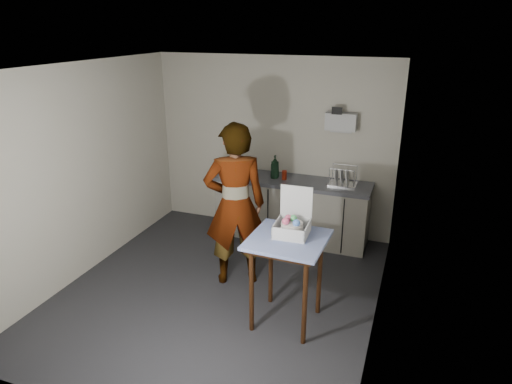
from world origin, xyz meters
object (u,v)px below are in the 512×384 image
(soap_bottle, at_px, (275,167))
(dark_bottle, at_px, (273,171))
(kitchen_counter, at_px, (292,211))
(dish_rack, at_px, (342,181))
(standing_man, at_px, (235,205))
(bakery_box, at_px, (292,225))
(side_table, at_px, (287,249))
(paper_towel, at_px, (239,166))
(soda_can, at_px, (284,175))

(soap_bottle, bearing_deg, dark_bottle, -133.64)
(kitchen_counter, bearing_deg, dish_rack, 2.87)
(kitchen_counter, relative_size, standing_man, 1.12)
(standing_man, height_order, bakery_box, standing_man)
(dark_bottle, bearing_deg, standing_man, -91.09)
(kitchen_counter, xyz_separation_m, side_table, (0.51, -1.98, 0.43))
(soap_bottle, height_order, paper_towel, soap_bottle)
(soap_bottle, bearing_deg, kitchen_counter, 1.27)
(soap_bottle, height_order, dish_rack, soap_bottle)
(side_table, height_order, dish_rack, dish_rack)
(soda_can, height_order, dish_rack, dish_rack)
(soap_bottle, distance_m, dish_rack, 0.97)
(soap_bottle, height_order, bakery_box, bakery_box)
(standing_man, distance_m, dish_rack, 1.74)
(paper_towel, bearing_deg, soda_can, 5.86)
(soap_bottle, relative_size, dark_bottle, 1.61)
(side_table, bearing_deg, bakery_box, 85.14)
(side_table, bearing_deg, kitchen_counter, 106.52)
(dark_bottle, bearing_deg, paper_towel, -172.35)
(side_table, relative_size, soap_bottle, 2.94)
(side_table, bearing_deg, soda_can, 109.87)
(kitchen_counter, distance_m, paper_towel, 1.01)
(side_table, height_order, dark_bottle, dark_bottle)
(soap_bottle, bearing_deg, paper_towel, -170.18)
(bakery_box, bearing_deg, dish_rack, 82.44)
(standing_man, xyz_separation_m, bakery_box, (0.83, -0.49, 0.09))
(kitchen_counter, relative_size, soap_bottle, 6.68)
(kitchen_counter, distance_m, dark_bottle, 0.65)
(dish_rack, distance_m, bakery_box, 1.92)
(paper_towel, height_order, bakery_box, bakery_box)
(side_table, distance_m, dark_bottle, 2.11)
(bakery_box, bearing_deg, paper_towel, 124.13)
(soda_can, xyz_separation_m, dark_bottle, (-0.17, -0.00, 0.04))
(kitchen_counter, bearing_deg, bakery_box, -74.40)
(dark_bottle, height_order, dish_rack, dish_rack)
(dish_rack, bearing_deg, soap_bottle, -177.57)
(side_table, xyz_separation_m, bakery_box, (0.01, 0.11, 0.23))
(side_table, distance_m, dish_rack, 2.03)
(dark_bottle, bearing_deg, bakery_box, -66.28)
(soap_bottle, distance_m, bakery_box, 2.02)
(dark_bottle, xyz_separation_m, dish_rack, (0.99, 0.06, -0.05))
(side_table, height_order, standing_man, standing_man)
(standing_man, relative_size, soap_bottle, 5.95)
(bakery_box, bearing_deg, soap_bottle, 110.69)
(paper_towel, bearing_deg, standing_man, -69.90)
(soda_can, xyz_separation_m, bakery_box, (0.64, -1.84, 0.11))
(side_table, xyz_separation_m, soda_can, (-0.63, 1.95, 0.12))
(soap_bottle, distance_m, dark_bottle, 0.07)
(kitchen_counter, distance_m, side_table, 2.09)
(side_table, relative_size, standing_man, 0.49)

